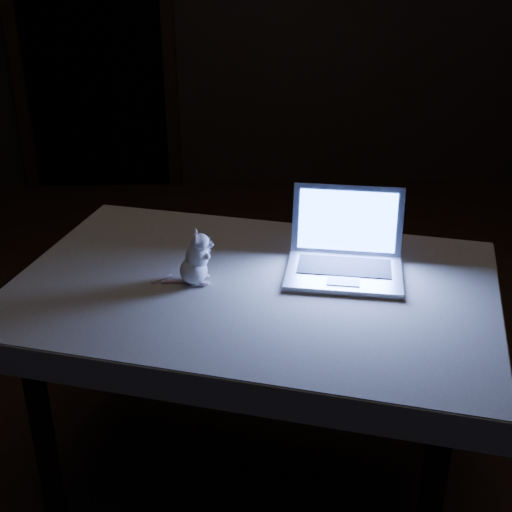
{
  "coord_description": "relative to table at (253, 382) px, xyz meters",
  "views": [
    {
      "loc": [
        -0.24,
        -2.07,
        1.65
      ],
      "look_at": [
        -0.16,
        -0.28,
        0.77
      ],
      "focal_mm": 48.0,
      "sensor_mm": 36.0,
      "label": 1
    }
  ],
  "objects": [
    {
      "name": "laptop",
      "position": [
        0.27,
        0.03,
        0.47
      ],
      "size": [
        0.39,
        0.36,
        0.23
      ],
      "primitive_type": null,
      "rotation": [
        0.0,
        0.0,
        -0.19
      ],
      "color": "#A5A5A9",
      "rests_on": "tablecloth"
    },
    {
      "name": "tablecloth",
      "position": [
        0.03,
        0.01,
        0.31
      ],
      "size": [
        1.54,
        1.17,
        0.09
      ],
      "primitive_type": null,
      "rotation": [
        0.0,
        0.0,
        -0.19
      ],
      "color": "#BDB59E",
      "rests_on": "table"
    },
    {
      "name": "table",
      "position": [
        0.0,
        0.0,
        0.0
      ],
      "size": [
        1.48,
        1.17,
        0.7
      ],
      "primitive_type": null,
      "rotation": [
        0.0,
        0.0,
        -0.29
      ],
      "color": "black",
      "rests_on": "floor"
    },
    {
      "name": "plush_mouse",
      "position": [
        -0.17,
        0.01,
        0.44
      ],
      "size": [
        0.15,
        0.15,
        0.16
      ],
      "primitive_type": null,
      "rotation": [
        0.0,
        0.0,
        -0.35
      ],
      "color": "silver",
      "rests_on": "tablecloth"
    },
    {
      "name": "floor",
      "position": [
        0.17,
        0.31,
        -0.35
      ],
      "size": [
        5.0,
        5.0,
        0.0
      ],
      "primitive_type": "plane",
      "color": "black",
      "rests_on": "ground"
    },
    {
      "name": "doorway",
      "position": [
        -0.93,
        2.81,
        0.72
      ],
      "size": [
        1.06,
        0.36,
        2.13
      ],
      "primitive_type": null,
      "color": "black",
      "rests_on": "back_wall"
    }
  ]
}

